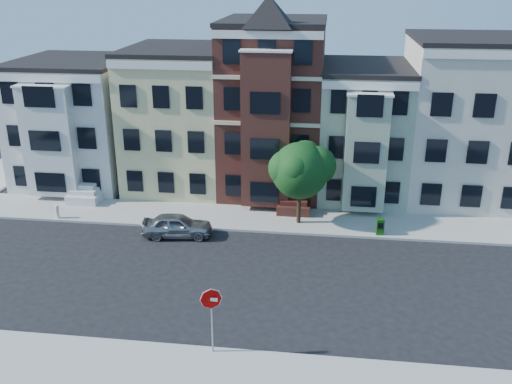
# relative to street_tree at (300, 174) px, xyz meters

# --- Properties ---
(ground) EXTENTS (120.00, 120.00, 0.00)m
(ground) POSITION_rel_street_tree_xyz_m (-2.38, -7.60, -3.44)
(ground) COLOR black
(far_sidewalk) EXTENTS (60.00, 4.00, 0.15)m
(far_sidewalk) POSITION_rel_street_tree_xyz_m (-2.38, 0.40, -3.37)
(far_sidewalk) COLOR #9E9B93
(far_sidewalk) RESTS_ON ground
(near_sidewalk) EXTENTS (60.00, 4.00, 0.15)m
(near_sidewalk) POSITION_rel_street_tree_xyz_m (-2.38, -15.60, -3.37)
(near_sidewalk) COLOR #9E9B93
(near_sidewalk) RESTS_ON ground
(house_white) EXTENTS (8.00, 9.00, 9.00)m
(house_white) POSITION_rel_street_tree_xyz_m (-17.38, 6.90, 1.06)
(house_white) COLOR silver
(house_white) RESTS_ON ground
(house_yellow) EXTENTS (7.00, 9.00, 10.00)m
(house_yellow) POSITION_rel_street_tree_xyz_m (-9.38, 6.90, 1.56)
(house_yellow) COLOR beige
(house_yellow) RESTS_ON ground
(house_brown) EXTENTS (7.00, 9.00, 12.00)m
(house_brown) POSITION_rel_street_tree_xyz_m (-2.38, 6.90, 2.56)
(house_brown) COLOR #431D17
(house_brown) RESTS_ON ground
(house_green) EXTENTS (6.00, 9.00, 9.00)m
(house_green) POSITION_rel_street_tree_xyz_m (4.12, 6.90, 1.06)
(house_green) COLOR #95A68C
(house_green) RESTS_ON ground
(house_cream) EXTENTS (8.00, 9.00, 11.00)m
(house_cream) POSITION_rel_street_tree_xyz_m (11.12, 6.90, 2.06)
(house_cream) COLOR beige
(house_cream) RESTS_ON ground
(street_tree) EXTENTS (5.92, 5.92, 6.59)m
(street_tree) POSITION_rel_street_tree_xyz_m (0.00, 0.00, 0.00)
(street_tree) COLOR #1B4C1C
(street_tree) RESTS_ON far_sidewalk
(parked_car) EXTENTS (4.46, 2.21, 1.46)m
(parked_car) POSITION_rel_street_tree_xyz_m (-7.33, -2.72, -2.71)
(parked_car) COLOR #989A9E
(parked_car) RESTS_ON ground
(newspaper_box) EXTENTS (0.49, 0.44, 1.02)m
(newspaper_box) POSITION_rel_street_tree_xyz_m (5.07, -1.15, -2.78)
(newspaper_box) COLOR #155110
(newspaper_box) RESTS_ON far_sidewalk
(fire_hydrant) EXTENTS (0.32, 0.32, 0.72)m
(fire_hydrant) POSITION_rel_street_tree_xyz_m (-15.76, -1.30, -2.93)
(fire_hydrant) COLOR white
(fire_hydrant) RESTS_ON far_sidewalk
(stop_sign) EXTENTS (0.95, 0.17, 3.45)m
(stop_sign) POSITION_rel_street_tree_xyz_m (-2.86, -13.90, -1.57)
(stop_sign) COLOR #B00100
(stop_sign) RESTS_ON near_sidewalk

